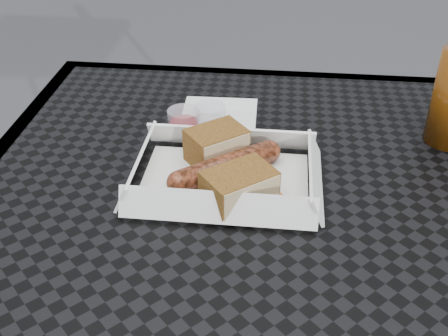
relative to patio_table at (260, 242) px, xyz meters
The scene contains 9 objects.
patio_table is the anchor object (origin of this frame).
food_tray 0.10m from the patio_table, 151.52° to the left, with size 0.22×0.15×0.00m, color white.
bratwurst 0.11m from the patio_table, 144.45° to the left, with size 0.14×0.12×0.03m.
bread_near 0.15m from the patio_table, 132.01° to the left, with size 0.08×0.05×0.05m, color brown.
bread_far 0.11m from the patio_table, 150.75° to the right, with size 0.09×0.06×0.04m, color brown.
veg_garnish 0.08m from the patio_table, 53.92° to the right, with size 0.03×0.03×0.00m.
napkin 0.24m from the patio_table, 110.79° to the left, with size 0.12×0.12×0.00m, color white.
condiment_cup_sauce 0.23m from the patio_table, 127.86° to the left, with size 0.05×0.05×0.03m, color maroon.
condiment_cup_empty 0.23m from the patio_table, 116.29° to the left, with size 0.05×0.05×0.03m, color silver.
Camera 1 is at (0.01, -0.58, 1.18)m, focal length 45.00 mm.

